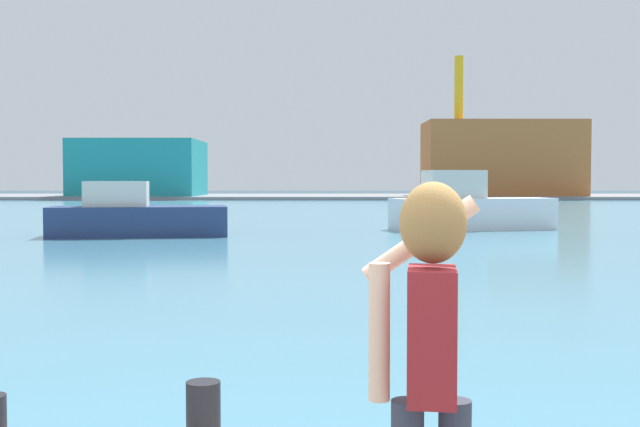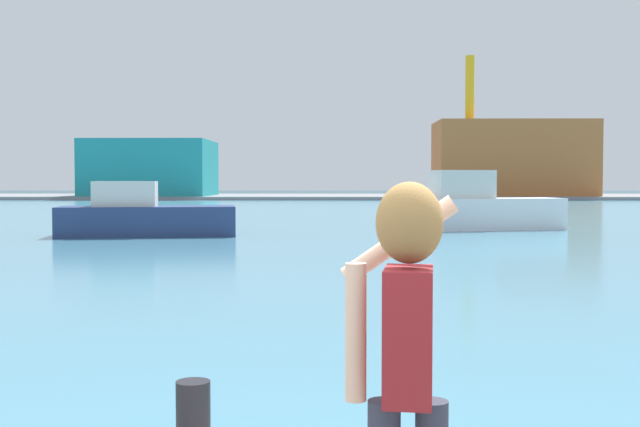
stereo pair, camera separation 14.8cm
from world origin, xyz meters
TOP-DOWN VIEW (x-y plane):
  - ground_plane at (0.00, 50.00)m, footprint 220.00×220.00m
  - harbor_water at (0.00, 52.00)m, footprint 140.00×100.00m
  - far_shore_dock at (0.00, 92.00)m, footprint 140.00×20.00m
  - person_photographer at (0.24, -0.16)m, footprint 0.53×0.56m
  - harbor_bollard at (-1.00, 1.78)m, footprint 0.23×0.23m
  - boat_moored at (-7.46, 27.66)m, footprint 7.09×3.50m
  - boat_moored_2 at (6.38, 31.71)m, footprint 7.47×3.55m
  - warehouse_left at (-21.22, 89.50)m, footprint 14.02×12.41m
  - warehouse_right at (20.88, 89.18)m, footprint 17.74×9.13m
  - port_crane at (15.66, 88.13)m, footprint 2.36×10.19m

SIDE VIEW (x-z plane):
  - ground_plane at x=0.00m, z-range 0.00..0.00m
  - harbor_water at x=0.00m, z-range 0.00..0.02m
  - far_shore_dock at x=0.00m, z-range 0.00..0.39m
  - harbor_bollard at x=-1.00m, z-range 0.48..0.88m
  - boat_moored at x=-7.46m, z-range -0.28..1.87m
  - boat_moored_2 at x=6.38m, z-range -0.35..2.28m
  - person_photographer at x=0.24m, z-range 0.68..2.42m
  - warehouse_left at x=-21.22m, z-range 0.39..6.80m
  - warehouse_right at x=20.88m, z-range 0.39..8.96m
  - port_crane at x=15.66m, z-range 2.04..17.85m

